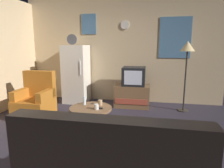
{
  "coord_description": "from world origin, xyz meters",
  "views": [
    {
      "loc": [
        0.79,
        -2.87,
        1.5
      ],
      "look_at": [
        0.05,
        0.9,
        0.75
      ],
      "focal_mm": 31.95,
      "sensor_mm": 36.0,
      "label": 1
    }
  ],
  "objects_px": {
    "wine_glass": "(84,101)",
    "remote_control": "(98,108)",
    "armchair": "(36,101)",
    "fridge": "(76,74)",
    "crt_tv": "(134,76)",
    "standing_lamp": "(187,52)",
    "tv_stand": "(132,96)",
    "coffee_table": "(91,120)",
    "mug_ceramic_tan": "(100,102)",
    "mug_ceramic_white": "(96,107)"
  },
  "relations": [
    {
      "from": "wine_glass",
      "to": "remote_control",
      "type": "bearing_deg",
      "value": -31.32
    },
    {
      "from": "armchair",
      "to": "fridge",
      "type": "bearing_deg",
      "value": 70.97
    },
    {
      "from": "crt_tv",
      "to": "wine_glass",
      "type": "bearing_deg",
      "value": -115.69
    },
    {
      "from": "crt_tv",
      "to": "armchair",
      "type": "distance_m",
      "value": 2.3
    },
    {
      "from": "crt_tv",
      "to": "fridge",
      "type": "bearing_deg",
      "value": 174.89
    },
    {
      "from": "standing_lamp",
      "to": "armchair",
      "type": "bearing_deg",
      "value": -162.18
    },
    {
      "from": "fridge",
      "to": "crt_tv",
      "type": "height_order",
      "value": "fridge"
    },
    {
      "from": "tv_stand",
      "to": "coffee_table",
      "type": "relative_size",
      "value": 1.17
    },
    {
      "from": "tv_stand",
      "to": "armchair",
      "type": "relative_size",
      "value": 0.87
    },
    {
      "from": "crt_tv",
      "to": "coffee_table",
      "type": "height_order",
      "value": "crt_tv"
    },
    {
      "from": "coffee_table",
      "to": "remote_control",
      "type": "xyz_separation_m",
      "value": [
        0.15,
        -0.06,
        0.24
      ]
    },
    {
      "from": "crt_tv",
      "to": "mug_ceramic_tan",
      "type": "distance_m",
      "value": 1.59
    },
    {
      "from": "wine_glass",
      "to": "crt_tv",
      "type": "bearing_deg",
      "value": 64.31
    },
    {
      "from": "tv_stand",
      "to": "armchair",
      "type": "bearing_deg",
      "value": -149.77
    },
    {
      "from": "tv_stand",
      "to": "armchair",
      "type": "xyz_separation_m",
      "value": [
        -1.93,
        -1.12,
        0.07
      ]
    },
    {
      "from": "armchair",
      "to": "remote_control",
      "type": "bearing_deg",
      "value": -21.43
    },
    {
      "from": "tv_stand",
      "to": "wine_glass",
      "type": "relative_size",
      "value": 5.6
    },
    {
      "from": "wine_glass",
      "to": "standing_lamp",
      "type": "bearing_deg",
      "value": 36.64
    },
    {
      "from": "coffee_table",
      "to": "wine_glass",
      "type": "bearing_deg",
      "value": 140.68
    },
    {
      "from": "wine_glass",
      "to": "armchair",
      "type": "bearing_deg",
      "value": 161.28
    },
    {
      "from": "fridge",
      "to": "wine_glass",
      "type": "xyz_separation_m",
      "value": [
        0.79,
        -1.67,
        -0.22
      ]
    },
    {
      "from": "coffee_table",
      "to": "fridge",
      "type": "bearing_deg",
      "value": 117.59
    },
    {
      "from": "standing_lamp",
      "to": "armchair",
      "type": "height_order",
      "value": "standing_lamp"
    },
    {
      "from": "tv_stand",
      "to": "mug_ceramic_tan",
      "type": "distance_m",
      "value": 1.58
    },
    {
      "from": "tv_stand",
      "to": "mug_ceramic_white",
      "type": "distance_m",
      "value": 1.82
    },
    {
      "from": "crt_tv",
      "to": "armchair",
      "type": "relative_size",
      "value": 0.56
    },
    {
      "from": "standing_lamp",
      "to": "mug_ceramic_tan",
      "type": "height_order",
      "value": "standing_lamp"
    },
    {
      "from": "standing_lamp",
      "to": "coffee_table",
      "type": "distance_m",
      "value": 2.6
    },
    {
      "from": "standing_lamp",
      "to": "coffee_table",
      "type": "relative_size",
      "value": 2.21
    },
    {
      "from": "fridge",
      "to": "crt_tv",
      "type": "relative_size",
      "value": 3.28
    },
    {
      "from": "fridge",
      "to": "wine_glass",
      "type": "bearing_deg",
      "value": -64.83
    },
    {
      "from": "fridge",
      "to": "coffee_table",
      "type": "height_order",
      "value": "fridge"
    },
    {
      "from": "wine_glass",
      "to": "armchair",
      "type": "height_order",
      "value": "armchair"
    },
    {
      "from": "fridge",
      "to": "coffee_table",
      "type": "xyz_separation_m",
      "value": [
        0.94,
        -1.8,
        -0.52
      ]
    },
    {
      "from": "fridge",
      "to": "remote_control",
      "type": "xyz_separation_m",
      "value": [
        1.09,
        -1.86,
        -0.28
      ]
    },
    {
      "from": "armchair",
      "to": "standing_lamp",
      "type": "bearing_deg",
      "value": 17.82
    },
    {
      "from": "tv_stand",
      "to": "coffee_table",
      "type": "xyz_separation_m",
      "value": [
        -0.55,
        -1.67,
        -0.04
      ]
    },
    {
      "from": "mug_ceramic_white",
      "to": "armchair",
      "type": "relative_size",
      "value": 0.09
    },
    {
      "from": "wine_glass",
      "to": "tv_stand",
      "type": "bearing_deg",
      "value": 65.25
    },
    {
      "from": "mug_ceramic_white",
      "to": "remote_control",
      "type": "bearing_deg",
      "value": 52.29
    },
    {
      "from": "crt_tv",
      "to": "standing_lamp",
      "type": "xyz_separation_m",
      "value": [
        1.17,
        -0.12,
        0.6
      ]
    },
    {
      "from": "mug_ceramic_tan",
      "to": "armchair",
      "type": "distance_m",
      "value": 1.55
    },
    {
      "from": "wine_glass",
      "to": "mug_ceramic_white",
      "type": "xyz_separation_m",
      "value": [
        0.28,
        -0.21,
        -0.03
      ]
    },
    {
      "from": "crt_tv",
      "to": "remote_control",
      "type": "height_order",
      "value": "crt_tv"
    },
    {
      "from": "tv_stand",
      "to": "remote_control",
      "type": "distance_m",
      "value": 1.78
    },
    {
      "from": "standing_lamp",
      "to": "mug_ceramic_white",
      "type": "relative_size",
      "value": 17.67
    },
    {
      "from": "crt_tv",
      "to": "mug_ceramic_tan",
      "type": "relative_size",
      "value": 6.0
    },
    {
      "from": "crt_tv",
      "to": "mug_ceramic_tan",
      "type": "xyz_separation_m",
      "value": [
        -0.46,
        -1.5,
        -0.25
      ]
    },
    {
      "from": "standing_lamp",
      "to": "mug_ceramic_white",
      "type": "distance_m",
      "value": 2.46
    },
    {
      "from": "remote_control",
      "to": "mug_ceramic_white",
      "type": "bearing_deg",
      "value": -138.46
    }
  ]
}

